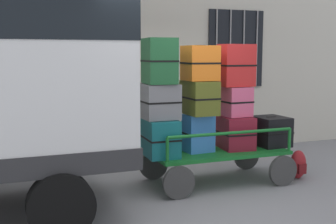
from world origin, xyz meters
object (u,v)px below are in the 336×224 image
object	(u,v)px
suitcase_left_middle	(158,101)
suitcase_center_top	(236,65)
suitcase_midleft_bottom	(198,133)
suitcase_center_bottom	(234,132)
suitcase_left_bottom	(159,137)
suitcase_midright_bottom	(271,131)
backpack	(298,165)
suitcase_midleft_middle	(199,98)
luggage_cart	(217,157)
suitcase_midleft_top	(200,63)
suitcase_center_middle	(236,101)
suitcase_left_top	(159,61)

from	to	relation	value
suitcase_left_middle	suitcase_center_top	world-z (taller)	suitcase_center_top
suitcase_midleft_bottom	suitcase_center_bottom	distance (m)	0.61
suitcase_left_bottom	suitcase_midleft_bottom	distance (m)	0.61
suitcase_center_bottom	suitcase_midright_bottom	world-z (taller)	suitcase_center_bottom
suitcase_midright_bottom	backpack	xyz separation A→B (m)	(0.35, -0.25, -0.50)
suitcase_midleft_middle	suitcase_center_top	world-z (taller)	suitcase_center_top
suitcase_midleft_middle	suitcase_midright_bottom	size ratio (longest dim) A/B	1.07
luggage_cart	suitcase_midleft_bottom	xyz separation A→B (m)	(-0.31, 0.00, 0.38)
suitcase_left_bottom	suitcase_midleft_top	xyz separation A→B (m)	(0.61, -0.03, 1.02)
luggage_cart	suitcase_left_middle	xyz separation A→B (m)	(-0.92, 0.01, 0.87)
suitcase_center_middle	suitcase_left_bottom	bearing A→B (deg)	-179.85
suitcase_midleft_top	suitcase_midright_bottom	bearing A→B (deg)	0.52
suitcase_midright_bottom	backpack	world-z (taller)	suitcase_midright_bottom
suitcase_midleft_bottom	backpack	world-z (taller)	suitcase_midleft_bottom
suitcase_midleft_bottom	suitcase_left_middle	bearing A→B (deg)	179.30
suitcase_center_bottom	backpack	world-z (taller)	suitcase_center_bottom
suitcase_midleft_top	backpack	distance (m)	2.22
luggage_cart	suitcase_left_bottom	world-z (taller)	suitcase_left_bottom
suitcase_midleft_bottom	suitcase_midleft_middle	world-z (taller)	suitcase_midleft_middle
suitcase_midleft_middle	suitcase_midleft_bottom	bearing A→B (deg)	90.00
suitcase_midleft_middle	backpack	bearing A→B (deg)	-8.86
suitcase_center_middle	suitcase_center_top	world-z (taller)	suitcase_center_top
suitcase_left_middle	backpack	world-z (taller)	suitcase_left_middle
luggage_cart	suitcase_center_top	size ratio (longest dim) A/B	3.34
luggage_cart	suitcase_center_bottom	xyz separation A→B (m)	(0.31, 0.03, 0.35)
suitcase_midright_bottom	suitcase_center_bottom	bearing A→B (deg)	175.08
luggage_cart	suitcase_left_middle	size ratio (longest dim) A/B	3.60
suitcase_left_bottom	suitcase_left_middle	distance (m)	0.50
suitcase_midleft_top	backpack	xyz separation A→B (m)	(1.57, -0.24, -1.56)
suitcase_left_top	suitcase_midright_bottom	world-z (taller)	suitcase_left_top
suitcase_midleft_middle	backpack	size ratio (longest dim) A/B	1.32
suitcase_left_top	suitcase_midleft_middle	distance (m)	0.80
suitcase_center_bottom	suitcase_center_top	xyz separation A→B (m)	(0.00, -0.02, 1.00)
suitcase_left_bottom	suitcase_center_middle	distance (m)	1.30
suitcase_center_middle	suitcase_midright_bottom	world-z (taller)	suitcase_center_middle
suitcase_left_bottom	suitcase_center_middle	size ratio (longest dim) A/B	1.67
suitcase_center_bottom	suitcase_center_middle	world-z (taller)	suitcase_center_middle
suitcase_center_middle	backpack	world-z (taller)	suitcase_center_middle
luggage_cart	suitcase_left_bottom	xyz separation A→B (m)	(-0.92, -0.00, 0.36)
suitcase_midleft_bottom	suitcase_center_middle	size ratio (longest dim) A/B	1.25
suitcase_midleft_top	backpack	bearing A→B (deg)	-8.55
suitcase_left_middle	suitcase_midleft_bottom	size ratio (longest dim) A/B	1.05
suitcase_left_top	backpack	size ratio (longest dim) A/B	1.41
suitcase_center_middle	suitcase_midleft_middle	bearing A→B (deg)	-177.65
suitcase_left_top	suitcase_center_middle	xyz separation A→B (m)	(1.22, 0.03, -0.60)
suitcase_center_middle	suitcase_left_middle	bearing A→B (deg)	179.59
luggage_cart	suitcase_left_middle	distance (m)	1.26
suitcase_left_top	suitcase_center_top	size ratio (longest dim) A/B	1.00
suitcase_midleft_top	suitcase_center_top	xyz separation A→B (m)	(0.61, 0.05, -0.04)
suitcase_center_bottom	backpack	size ratio (longest dim) A/B	1.50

